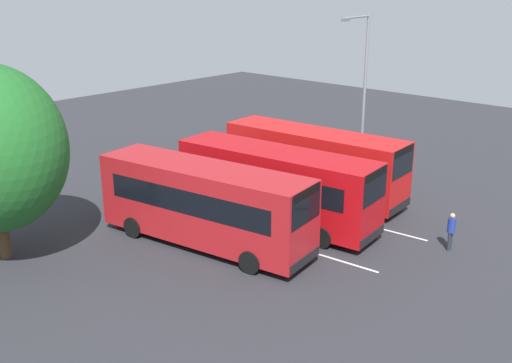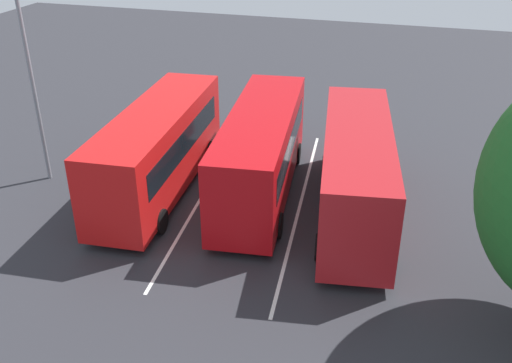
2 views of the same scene
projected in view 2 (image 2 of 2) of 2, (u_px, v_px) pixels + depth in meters
ground_plane at (251, 198)px, 22.72m from camera, size 66.72×66.72×0.00m
bus_far_left at (356, 170)px, 20.77m from camera, size 9.78×3.73×3.42m
bus_center_left at (261, 151)px, 22.29m from camera, size 9.75×3.43×3.42m
bus_center_right at (158, 148)px, 22.54m from camera, size 9.70×3.08×3.42m
pedestrian at (251, 105)px, 29.43m from camera, size 0.33×0.33×1.61m
street_lamp at (34, 61)px, 21.90m from camera, size 0.40×2.83×8.84m
lane_stripe_outer_left at (300, 205)px, 22.23m from camera, size 13.31×1.34×0.01m
lane_stripe_inner_left at (205, 191)px, 23.22m from camera, size 13.31×1.34×0.01m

